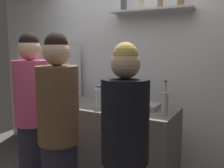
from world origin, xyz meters
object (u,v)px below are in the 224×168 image
wine_bottle_pale_glass (165,102)px  person_brown_jacket (59,137)px  baking_pan (143,106)px  wine_bottle_amber_glass (64,96)px  refrigerator (52,101)px  person_blonde (125,157)px  person_pink_top (32,120)px  water_bottle_plastic (99,98)px  utensil_holder (76,97)px

wine_bottle_pale_glass → person_brown_jacket: size_ratio=0.20×
baking_pan → person_brown_jacket: person_brown_jacket is taller
baking_pan → wine_bottle_amber_glass: (-0.79, -0.35, 0.09)m
refrigerator → person_blonde: size_ratio=1.01×
refrigerator → person_pink_top: (0.57, -0.92, 0.04)m
refrigerator → person_blonde: (1.71, -1.14, -0.02)m
baking_pan → water_bottle_plastic: size_ratio=1.38×
refrigerator → water_bottle_plastic: (1.07, -0.44, 0.23)m
refrigerator → utensil_holder: size_ratio=7.38×
person_blonde → person_pink_top: person_pink_top is taller
person_blonde → wine_bottle_pale_glass: bearing=142.3°
wine_bottle_amber_glass → person_pink_top: bearing=-109.9°
baking_pan → person_pink_top: size_ratio=0.20×
refrigerator → utensil_holder: bearing=-23.5°
wine_bottle_pale_glass → person_blonde: bearing=-94.9°
person_brown_jacket → wine_bottle_amber_glass: bearing=-80.0°
refrigerator → person_brown_jacket: size_ratio=0.96×
baking_pan → wine_bottle_amber_glass: 0.87m
refrigerator → baking_pan: 1.51m
water_bottle_plastic → person_blonde: person_blonde is taller
person_brown_jacket → wine_bottle_pale_glass: bearing=-156.3°
refrigerator → person_blonde: 2.05m
utensil_holder → person_blonde: 1.38m
wine_bottle_pale_glass → water_bottle_plastic: bearing=-175.4°
water_bottle_plastic → person_brown_jacket: person_brown_jacket is taller
wine_bottle_amber_glass → person_blonde: bearing=-29.4°
baking_pan → water_bottle_plastic: 0.48m
wine_bottle_amber_glass → utensil_holder: bearing=98.8°
utensil_holder → water_bottle_plastic: bearing=-20.9°
refrigerator → person_pink_top: bearing=-58.2°
person_brown_jacket → baking_pan: bearing=-137.5°
refrigerator → person_pink_top: size_ratio=0.94×
baking_pan → person_brown_jacket: size_ratio=0.20×
water_bottle_plastic → person_blonde: 0.98m
refrigerator → wine_bottle_amber_glass: size_ratio=5.31×
person_blonde → person_pink_top: 1.16m
water_bottle_plastic → refrigerator: bearing=157.5°
person_brown_jacket → person_blonde: bearing=155.5°
baking_pan → person_brown_jacket: (-0.38, -0.93, -0.12)m
refrigerator → wine_bottle_amber_glass: 0.93m
wine_bottle_pale_glass → refrigerator: bearing=167.7°
wine_bottle_pale_glass → water_bottle_plastic: wine_bottle_pale_glass is taller
wine_bottle_pale_glass → person_pink_top: size_ratio=0.19×
refrigerator → wine_bottle_pale_glass: (1.77, -0.39, 0.24)m
water_bottle_plastic → person_pink_top: size_ratio=0.14×
baking_pan → person_pink_top: 1.15m
refrigerator → water_bottle_plastic: refrigerator is taller
utensil_holder → person_brown_jacket: bearing=-62.3°
utensil_holder → person_blonde: size_ratio=0.14×
person_pink_top → person_blonde: bearing=159.1°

